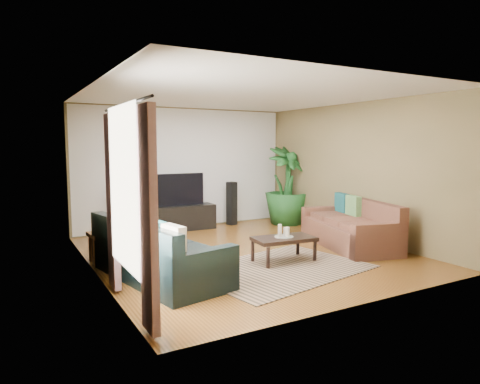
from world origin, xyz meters
TOP-DOWN VIEW (x-y plane):
  - floor at (0.00, 0.00)m, footprint 5.50×5.50m
  - ceiling at (0.00, 0.00)m, footprint 5.50×5.50m
  - wall_back at (0.00, 2.75)m, footprint 5.00×0.00m
  - wall_front at (0.00, -2.75)m, footprint 5.00×0.00m
  - wall_left at (-2.50, 0.00)m, footprint 0.00×5.50m
  - wall_right at (2.50, 0.00)m, footprint 0.00×5.50m
  - backwall_panel at (0.00, 2.74)m, footprint 4.90×0.00m
  - window_pane at (-2.48, -1.60)m, footprint 0.00×1.80m
  - curtain_near at (-2.43, -2.35)m, footprint 0.08×0.35m
  - curtain_far at (-2.43, -0.85)m, footprint 0.08×0.35m
  - curtain_rod at (-2.43, -1.60)m, footprint 0.03×1.90m
  - sofa_left at (-1.75, -0.59)m, footprint 1.44×2.48m
  - sofa_right at (1.95, -0.46)m, footprint 1.46×2.33m
  - area_rug at (-0.04, -1.08)m, footprint 2.88×2.29m
  - coffee_table at (0.27, -0.77)m, footprint 1.03×0.63m
  - candle_tray at (0.27, -0.77)m, footprint 0.30×0.30m
  - candle_tall at (0.21, -0.74)m, footprint 0.06×0.06m
  - candle_mid at (0.31, -0.81)m, footprint 0.06×0.06m
  - candle_short at (0.34, -0.71)m, footprint 0.06×0.06m
  - tv_stand at (-0.28, 2.50)m, footprint 1.65×0.54m
  - television at (-0.28, 2.50)m, footprint 1.20×0.07m
  - speaker_left at (-1.49, 2.50)m, footprint 0.20×0.22m
  - speaker_right at (1.07, 2.50)m, footprint 0.22×0.24m
  - potted_plant at (2.25, 1.95)m, footprint 1.18×1.18m
  - plant_pot at (2.25, 1.95)m, footprint 0.34×0.34m
  - pedestal at (-1.31, 2.50)m, footprint 0.42×0.42m
  - vase at (-1.31, 2.50)m, footprint 0.34×0.34m
  - side_table at (-2.25, 0.58)m, footprint 0.51×0.51m

SIDE VIEW (x-z plane):
  - floor at x=0.00m, z-range 0.00..0.00m
  - area_rug at x=-0.04m, z-range 0.00..0.01m
  - plant_pot at x=2.25m, z-range 0.00..0.26m
  - pedestal at x=-1.31m, z-range 0.00..0.38m
  - coffee_table at x=0.27m, z-range 0.00..0.40m
  - side_table at x=-2.25m, z-range 0.00..0.49m
  - tv_stand at x=-0.28m, z-range 0.00..0.54m
  - candle_tray at x=0.27m, z-range 0.40..0.41m
  - sofa_left at x=-1.75m, z-range 0.00..0.85m
  - sofa_right at x=1.95m, z-range 0.00..0.85m
  - candle_short at x=0.34m, z-range 0.41..0.54m
  - candle_mid at x=0.31m, z-range 0.41..0.57m
  - speaker_left at x=-1.49m, z-range 0.00..1.00m
  - speaker_right at x=1.07m, z-range 0.00..1.01m
  - candle_tall at x=0.21m, z-range 0.41..0.61m
  - vase at x=-1.31m, z-range 0.31..0.79m
  - television at x=-0.28m, z-range 0.54..1.25m
  - potted_plant at x=2.25m, z-range 0.00..1.84m
  - curtain_near at x=-2.43m, z-range 0.05..2.25m
  - curtain_far at x=-2.43m, z-range 0.05..2.25m
  - wall_left at x=-2.50m, z-range -1.40..4.10m
  - wall_right at x=2.50m, z-range -1.40..4.10m
  - wall_back at x=0.00m, z-range -1.15..3.85m
  - wall_front at x=0.00m, z-range -1.15..3.85m
  - backwall_panel at x=0.00m, z-range -1.10..3.80m
  - window_pane at x=-2.48m, z-range 0.50..2.30m
  - curtain_rod at x=-2.43m, z-range 2.28..2.31m
  - ceiling at x=0.00m, z-range 2.70..2.70m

